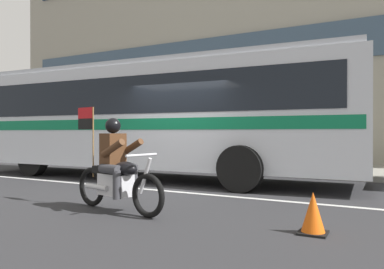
# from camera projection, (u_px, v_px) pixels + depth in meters

# --- Properties ---
(ground_plane) EXTENTS (60.00, 60.00, 0.00)m
(ground_plane) POSITION_uv_depth(u_px,v_px,m) (178.00, 187.00, 8.91)
(ground_plane) COLOR #2B2B2D
(sidewalk_curb) EXTENTS (28.00, 3.80, 0.15)m
(sidewalk_curb) POSITION_uv_depth(u_px,v_px,m) (249.00, 167.00, 13.42)
(sidewalk_curb) COLOR gray
(sidewalk_curb) RESTS_ON ground_plane
(lane_center_stripe) EXTENTS (26.60, 0.14, 0.01)m
(lane_center_stripe) POSITION_uv_depth(u_px,v_px,m) (165.00, 191.00, 8.38)
(lane_center_stripe) COLOR silver
(lane_center_stripe) RESTS_ON ground_plane
(office_building_facade) EXTENTS (28.00, 0.89, 13.53)m
(office_building_facade) POSITION_uv_depth(u_px,v_px,m) (268.00, 1.00, 15.40)
(office_building_facade) COLOR gray
(office_building_facade) RESTS_ON ground_plane
(transit_bus) EXTENTS (11.56, 3.08, 3.22)m
(transit_bus) POSITION_uv_depth(u_px,v_px,m) (151.00, 113.00, 10.70)
(transit_bus) COLOR silver
(transit_bus) RESTS_ON ground_plane
(motorcycle_with_rider) EXTENTS (2.16, 0.72, 1.78)m
(motorcycle_with_rider) POSITION_uv_depth(u_px,v_px,m) (117.00, 172.00, 6.22)
(motorcycle_with_rider) COLOR black
(motorcycle_with_rider) RESTS_ON ground_plane
(traffic_cone) EXTENTS (0.36, 0.36, 0.55)m
(traffic_cone) POSITION_uv_depth(u_px,v_px,m) (313.00, 214.00, 4.83)
(traffic_cone) COLOR #EA590F
(traffic_cone) RESTS_ON ground_plane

